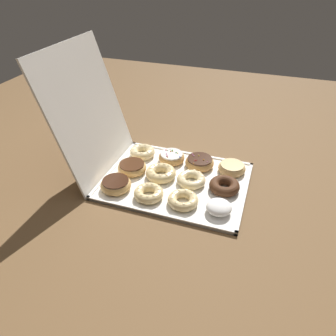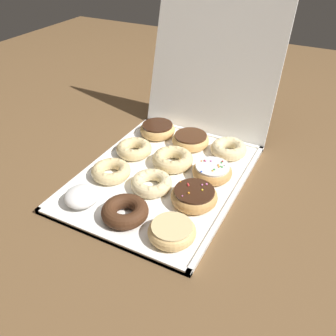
{
  "view_description": "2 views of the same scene",
  "coord_description": "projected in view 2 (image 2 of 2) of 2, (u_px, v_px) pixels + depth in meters",
  "views": [
    {
      "loc": [
        -0.96,
        -0.3,
        0.76
      ],
      "look_at": [
        0.0,
        0.03,
        0.06
      ],
      "focal_mm": 33.78,
      "sensor_mm": 36.0,
      "label": 1
    },
    {
      "loc": [
        0.4,
        -0.73,
        0.62
      ],
      "look_at": [
        0.03,
        -0.02,
        0.06
      ],
      "focal_mm": 38.7,
      "sensor_mm": 36.0,
      "label": 2
    }
  ],
  "objects": [
    {
      "name": "glazed_ring_donut_2",
      "position": [
        172.0,
        231.0,
        0.82
      ],
      "size": [
        0.11,
        0.11,
        0.04
      ],
      "color": "#E5B770",
      "rests_on": "donut_box"
    },
    {
      "name": "box_lid_open",
      "position": [
        215.0,
        56.0,
        1.15
      ],
      "size": [
        0.43,
        0.16,
        0.5
      ],
      "primitive_type": "cube",
      "rotation": [
        1.28,
        0.0,
        0.0
      ],
      "color": "white",
      "rests_on": "ground"
    },
    {
      "name": "chocolate_frosted_donut_10",
      "position": [
        190.0,
        140.0,
        1.15
      ],
      "size": [
        0.12,
        0.12,
        0.04
      ],
      "color": "tan",
      "rests_on": "donut_box"
    },
    {
      "name": "cruller_donut_11",
      "position": [
        229.0,
        148.0,
        1.11
      ],
      "size": [
        0.11,
        0.11,
        0.04
      ],
      "color": "beige",
      "rests_on": "donut_box"
    },
    {
      "name": "powdered_filled_donut_0",
      "position": [
        82.0,
        196.0,
        0.92
      ],
      "size": [
        0.09,
        0.09,
        0.04
      ],
      "color": "white",
      "rests_on": "donut_box"
    },
    {
      "name": "sprinkle_donut_5",
      "position": [
        194.0,
        196.0,
        0.92
      ],
      "size": [
        0.12,
        0.12,
        0.04
      ],
      "color": "tan",
      "rests_on": "donut_box"
    },
    {
      "name": "cruller_donut_7",
      "position": [
        173.0,
        159.0,
        1.06
      ],
      "size": [
        0.12,
        0.12,
        0.04
      ],
      "color": "#EACC8C",
      "rests_on": "donut_box"
    },
    {
      "name": "cruller_donut_6",
      "position": [
        134.0,
        148.0,
        1.11
      ],
      "size": [
        0.11,
        0.11,
        0.04
      ],
      "color": "#EACC8C",
      "rests_on": "donut_box"
    },
    {
      "name": "chocolate_frosted_donut_9",
      "position": [
        158.0,
        129.0,
        1.21
      ],
      "size": [
        0.12,
        0.12,
        0.04
      ],
      "color": "tan",
      "rests_on": "donut_box"
    },
    {
      "name": "cruller_donut_4",
      "position": [
        153.0,
        183.0,
        0.97
      ],
      "size": [
        0.11,
        0.11,
        0.04
      ],
      "color": "beige",
      "rests_on": "donut_box"
    },
    {
      "name": "chocolate_cake_ring_donut_1",
      "position": [
        124.0,
        211.0,
        0.88
      ],
      "size": [
        0.12,
        0.12,
        0.04
      ],
      "color": "#472816",
      "rests_on": "donut_box"
    },
    {
      "name": "donut_box",
      "position": [
        163.0,
        177.0,
        1.03
      ],
      "size": [
        0.43,
        0.56,
        0.01
      ],
      "color": "white",
      "rests_on": "ground"
    },
    {
      "name": "sprinkle_donut_8",
      "position": [
        212.0,
        171.0,
        1.01
      ],
      "size": [
        0.11,
        0.11,
        0.04
      ],
      "color": "tan",
      "rests_on": "donut_box"
    },
    {
      "name": "cruller_donut_3",
      "position": [
        111.0,
        171.0,
        1.02
      ],
      "size": [
        0.11,
        0.11,
        0.04
      ],
      "color": "#EACC8C",
      "rests_on": "donut_box"
    },
    {
      "name": "ground_plane",
      "position": [
        163.0,
        179.0,
        1.03
      ],
      "size": [
        3.0,
        3.0,
        0.0
      ],
      "primitive_type": "plane",
      "color": "brown"
    }
  ]
}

